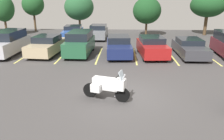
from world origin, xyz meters
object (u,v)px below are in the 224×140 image
object	(u,v)px
car_silver	(8,43)
car_charcoal	(189,47)
car_navy	(119,46)
car_red	(152,47)
car_green	(80,43)
car_far_grey	(98,32)
car_far_blue	(73,32)
car_tan	(47,45)
motorcycle_touring	(108,86)

from	to	relation	value
car_silver	car_charcoal	world-z (taller)	car_silver
car_navy	car_red	xyz separation A→B (m)	(2.62, -0.24, 0.02)
car_silver	car_red	world-z (taller)	car_silver
car_silver	car_green	world-z (taller)	car_silver
car_silver	car_far_grey	distance (m)	9.87
car_charcoal	car_far_blue	distance (m)	13.15
car_silver	car_far_blue	distance (m)	8.40
car_tan	car_charcoal	distance (m)	11.39
car_charcoal	motorcycle_touring	bearing A→B (deg)	-125.73
car_tan	car_navy	distance (m)	5.79
motorcycle_touring	car_navy	size ratio (longest dim) A/B	0.46
car_far_blue	car_silver	bearing A→B (deg)	-116.32
car_red	car_far_grey	bearing A→B (deg)	123.75
car_navy	car_charcoal	size ratio (longest dim) A/B	1.01
car_red	car_green	bearing A→B (deg)	177.12
car_red	car_charcoal	distance (m)	2.99
motorcycle_touring	car_far_grey	bearing A→B (deg)	97.47
car_tan	car_green	bearing A→B (deg)	2.49
car_charcoal	car_far_blue	size ratio (longest dim) A/B	1.03
car_tan	car_red	size ratio (longest dim) A/B	1.04
motorcycle_touring	car_red	bearing A→B (deg)	69.73
car_tan	car_green	size ratio (longest dim) A/B	1.03
car_silver	car_tan	distance (m)	3.20
car_red	motorcycle_touring	bearing A→B (deg)	-110.27
car_silver	motorcycle_touring	bearing A→B (deg)	-43.30
car_tan	car_far_blue	size ratio (longest dim) A/B	0.99
car_navy	car_red	distance (m)	2.63
motorcycle_touring	car_navy	world-z (taller)	car_navy
car_far_grey	car_charcoal	bearing A→B (deg)	-42.21
car_silver	car_tan	xyz separation A→B (m)	(3.19, 0.04, -0.19)
car_navy	car_far_grey	size ratio (longest dim) A/B	1.06
car_red	car_far_blue	size ratio (longest dim) A/B	0.95
car_charcoal	car_far_blue	xyz separation A→B (m)	(-10.85, 7.42, -0.01)
car_navy	car_charcoal	bearing A→B (deg)	0.05
motorcycle_touring	car_silver	size ratio (longest dim) A/B	0.45
car_far_blue	car_far_grey	xyz separation A→B (m)	(2.89, -0.20, 0.07)
car_silver	car_charcoal	xyz separation A→B (m)	(14.57, 0.10, -0.26)
car_red	car_far_blue	world-z (taller)	car_red
car_charcoal	car_tan	bearing A→B (deg)	-179.66
motorcycle_touring	car_red	distance (m)	8.54
car_red	car_far_grey	xyz separation A→B (m)	(-4.99, 7.46, -0.02)
car_charcoal	car_silver	bearing A→B (deg)	-179.59
motorcycle_touring	car_far_blue	distance (m)	16.42
motorcycle_touring	car_tan	size ratio (longest dim) A/B	0.49
car_far_grey	motorcycle_touring	bearing A→B (deg)	-82.53
motorcycle_touring	car_charcoal	size ratio (longest dim) A/B	0.47
car_charcoal	car_red	bearing A→B (deg)	-175.37
car_tan	car_far_grey	world-z (taller)	car_tan
car_far_blue	car_charcoal	bearing A→B (deg)	-34.35
motorcycle_touring	car_green	world-z (taller)	car_green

